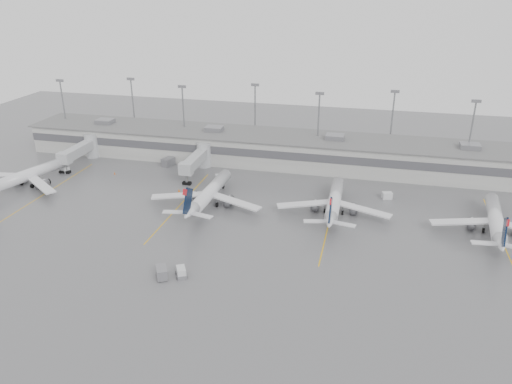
% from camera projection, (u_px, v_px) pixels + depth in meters
% --- Properties ---
extents(ground, '(260.00, 260.00, 0.00)m').
position_uv_depth(ground, '(222.00, 266.00, 92.24)').
color(ground, '#545457').
rests_on(ground, ground).
extents(terminal, '(152.00, 17.00, 9.45)m').
position_uv_depth(terminal, '(281.00, 149.00, 142.42)').
color(terminal, '#9D9D98').
rests_on(terminal, ground).
extents(light_masts, '(142.40, 8.00, 20.60)m').
position_uv_depth(light_masts, '(286.00, 117.00, 144.48)').
color(light_masts, gray).
rests_on(light_masts, ground).
extents(jet_bridge_left, '(4.00, 17.20, 7.00)m').
position_uv_depth(jet_bridge_left, '(84.00, 149.00, 143.55)').
color(jet_bridge_left, '#949699').
rests_on(jet_bridge_left, ground).
extents(jet_bridge_right, '(4.00, 17.20, 7.00)m').
position_uv_depth(jet_bridge_right, '(199.00, 158.00, 136.00)').
color(jet_bridge_right, '#949699').
rests_on(jet_bridge_right, ground).
extents(stand_markings, '(105.25, 40.00, 0.01)m').
position_uv_depth(stand_markings, '(253.00, 212.00, 113.69)').
color(stand_markings, '#DFA20D').
rests_on(stand_markings, ground).
extents(jet_far_left, '(25.22, 28.68, 9.51)m').
position_uv_depth(jet_far_left, '(27.00, 175.00, 126.85)').
color(jet_far_left, silver).
rests_on(jet_far_left, ground).
extents(jet_mid_left, '(26.86, 30.12, 9.74)m').
position_uv_depth(jet_mid_left, '(209.00, 193.00, 116.01)').
color(jet_mid_left, silver).
rests_on(jet_mid_left, ground).
extents(jet_mid_right, '(25.70, 28.78, 9.32)m').
position_uv_depth(jet_mid_right, '(334.00, 201.00, 112.07)').
color(jet_mid_right, silver).
rests_on(jet_mid_right, ground).
extents(jet_far_right, '(26.04, 29.32, 9.49)m').
position_uv_depth(jet_far_right, '(496.00, 220.00, 103.04)').
color(jet_far_right, silver).
rests_on(jet_far_right, ground).
extents(baggage_tug, '(2.82, 3.25, 1.79)m').
position_uv_depth(baggage_tug, '(181.00, 273.00, 88.78)').
color(baggage_tug, silver).
rests_on(baggage_tug, ground).
extents(baggage_cart, '(3.10, 3.63, 2.03)m').
position_uv_depth(baggage_cart, '(162.00, 272.00, 88.25)').
color(baggage_cart, slate).
rests_on(baggage_cart, ground).
extents(gse_uld_a, '(2.84, 2.43, 1.70)m').
position_uv_depth(gse_uld_a, '(65.00, 169.00, 136.69)').
color(gse_uld_a, silver).
rests_on(gse_uld_a, ground).
extents(gse_uld_b, '(2.58, 2.22, 1.54)m').
position_uv_depth(gse_uld_b, '(220.00, 177.00, 131.43)').
color(gse_uld_b, silver).
rests_on(gse_uld_b, ground).
extents(gse_uld_c, '(2.65, 2.16, 1.62)m').
position_uv_depth(gse_uld_c, '(387.00, 196.00, 120.21)').
color(gse_uld_c, silver).
rests_on(gse_uld_c, ground).
extents(gse_loader, '(3.29, 4.19, 2.29)m').
position_uv_depth(gse_loader, '(168.00, 162.00, 141.40)').
color(gse_loader, slate).
rests_on(gse_loader, ground).
extents(cone_a, '(0.41, 0.41, 0.65)m').
position_uv_depth(cone_a, '(115.00, 173.00, 135.43)').
color(cone_a, '#F26305').
rests_on(cone_a, ground).
extents(cone_b, '(0.48, 0.48, 0.76)m').
position_uv_depth(cone_b, '(179.00, 190.00, 124.31)').
color(cone_b, '#F26305').
rests_on(cone_b, ground).
extents(cone_c, '(0.48, 0.48, 0.77)m').
position_uv_depth(cone_c, '(307.00, 204.00, 116.95)').
color(cone_c, '#F26305').
rests_on(cone_c, ground).
extents(cone_d, '(0.48, 0.48, 0.76)m').
position_uv_depth(cone_d, '(497.00, 223.00, 107.61)').
color(cone_d, '#F26305').
rests_on(cone_d, ground).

